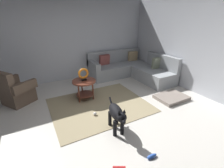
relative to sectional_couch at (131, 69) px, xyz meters
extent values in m
cube|color=silver|center=(-1.99, -2.01, -0.34)|extent=(6.00, 6.00, 0.10)
cube|color=silver|center=(-1.99, 0.93, 1.06)|extent=(6.00, 0.12, 2.70)
cube|color=silver|center=(0.95, -2.01, 1.06)|extent=(0.12, 6.00, 2.70)
cube|color=tan|center=(-1.84, -1.31, -0.29)|extent=(2.30, 1.90, 0.01)
cube|color=#9EA3A8|center=(-0.26, 0.39, -0.08)|extent=(2.20, 0.85, 0.42)
cube|color=#9EA3A8|center=(-0.26, 0.75, 0.36)|extent=(2.20, 0.14, 0.46)
cube|color=#9EA3A8|center=(0.41, -0.73, -0.08)|extent=(0.85, 1.40, 0.42)
cube|color=#9EA3A8|center=(0.77, -0.73, 0.36)|extent=(0.14, 1.40, 0.46)
cube|color=#9EA3A8|center=(-1.28, 0.39, 0.24)|extent=(0.16, 0.85, 0.22)
cube|color=tan|center=(0.49, 0.60, 0.30)|extent=(0.39, 0.15, 0.38)
cube|color=#994C47|center=(-0.76, 0.60, 0.30)|extent=(0.39, 0.18, 0.39)
cube|color=gray|center=(0.62, -0.63, 0.30)|extent=(0.39, 0.17, 0.39)
cube|color=brown|center=(-3.58, -0.20, -0.09)|extent=(0.83, 0.83, 0.40)
cube|color=brown|center=(-3.79, -0.34, 0.35)|extent=(0.45, 0.57, 0.48)
cube|color=brown|center=(-3.78, 0.09, 0.22)|extent=(0.55, 0.42, 0.22)
cube|color=brown|center=(-3.39, -0.48, 0.22)|extent=(0.55, 0.42, 0.22)
cylinder|color=brown|center=(-2.05, -0.85, 0.23)|extent=(0.60, 0.60, 0.04)
cylinder|color=brown|center=(-2.05, -0.85, -0.14)|extent=(0.45, 0.45, 0.02)
cylinder|color=brown|center=(-2.05, -0.63, -0.04)|extent=(0.04, 0.04, 0.50)
cylinder|color=brown|center=(-2.24, -0.96, -0.04)|extent=(0.04, 0.04, 0.50)
cylinder|color=brown|center=(-1.86, -0.96, -0.04)|extent=(0.04, 0.04, 0.50)
cube|color=black|center=(-2.05, -0.85, 0.27)|extent=(0.12, 0.08, 0.05)
torus|color=orange|center=(-2.05, -0.85, 0.44)|extent=(0.28, 0.06, 0.28)
cube|color=gray|center=(-0.01, -1.93, -0.25)|extent=(0.80, 0.60, 0.09)
cylinder|color=black|center=(-1.91, -2.48, -0.13)|extent=(0.07, 0.07, 0.32)
cylinder|color=black|center=(-2.04, -2.45, -0.13)|extent=(0.07, 0.07, 0.32)
cylinder|color=black|center=(-1.85, -2.17, -0.13)|extent=(0.07, 0.07, 0.32)
cylinder|color=black|center=(-1.98, -2.14, -0.13)|extent=(0.07, 0.07, 0.32)
ellipsoid|color=black|center=(-1.94, -2.31, 0.11)|extent=(0.31, 0.55, 0.24)
sphere|color=black|center=(-2.00, -2.60, 0.18)|extent=(0.17, 0.17, 0.17)
ellipsoid|color=black|center=(-2.02, -2.68, 0.16)|extent=(0.09, 0.13, 0.07)
cone|color=black|center=(-1.96, -2.60, 0.30)|extent=(0.06, 0.06, 0.07)
cone|color=black|center=(-2.04, -2.59, 0.30)|extent=(0.06, 0.06, 0.07)
cylinder|color=black|center=(-1.89, -2.00, 0.15)|extent=(0.07, 0.20, 0.16)
sphere|color=silver|center=(-2.12, -1.68, -0.25)|extent=(0.08, 0.08, 0.08)
cylinder|color=red|center=(-2.33, -3.09, -0.27)|extent=(0.19, 0.13, 0.05)
ellipsoid|color=blue|center=(-1.78, -3.16, -0.26)|extent=(0.18, 0.07, 0.06)
camera|label=1|loc=(-3.19, -4.46, 1.73)|focal=25.19mm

